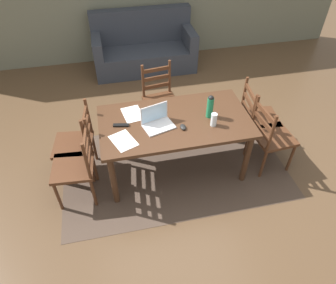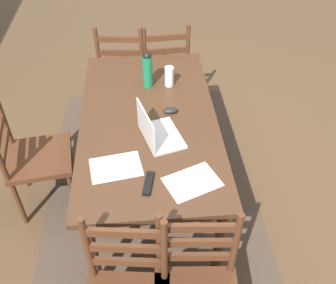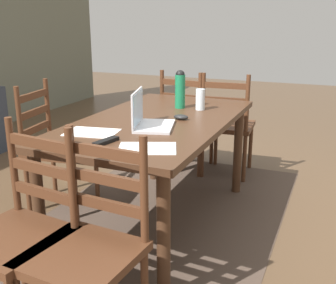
{
  "view_description": "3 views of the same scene",
  "coord_description": "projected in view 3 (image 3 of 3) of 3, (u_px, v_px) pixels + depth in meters",
  "views": [
    {
      "loc": [
        -0.65,
        -2.6,
        2.9
      ],
      "look_at": [
        -0.11,
        -0.11,
        0.55
      ],
      "focal_mm": 32.8,
      "sensor_mm": 36.0,
      "label": 1
    },
    {
      "loc": [
        -2.06,
        0.04,
        2.39
      ],
      "look_at": [
        0.01,
        -0.13,
        0.53
      ],
      "focal_mm": 41.49,
      "sensor_mm": 36.0,
      "label": 2
    },
    {
      "loc": [
        -2.46,
        -1.11,
        1.41
      ],
      "look_at": [
        -0.0,
        -0.08,
        0.61
      ],
      "focal_mm": 44.87,
      "sensor_mm": 36.0,
      "label": 3
    }
  ],
  "objects": [
    {
      "name": "paper_stack_right",
      "position": [
        147.0,
        148.0,
        2.16
      ],
      "size": [
        0.31,
        0.35,
        0.0
      ],
      "primitive_type": "cube",
      "rotation": [
        0.0,
        0.0,
        0.39
      ],
      "color": "white",
      "rests_on": "dining_table"
    },
    {
      "name": "chair_left_far",
      "position": [
        20.0,
        233.0,
        1.92
      ],
      "size": [
        0.49,
        0.49,
        0.95
      ],
      "color": "#4C2B19",
      "rests_on": "ground"
    },
    {
      "name": "chair_left_near",
      "position": [
        88.0,
        249.0,
        1.78
      ],
      "size": [
        0.47,
        0.47,
        0.95
      ],
      "color": "#4C2B19",
      "rests_on": "ground"
    },
    {
      "name": "area_rug",
      "position": [
        157.0,
        222.0,
        2.99
      ],
      "size": [
        2.76,
        1.64,
        0.01
      ],
      "primitive_type": "cube",
      "color": "#47382D",
      "rests_on": "ground"
    },
    {
      "name": "tv_remote",
      "position": [
        106.0,
        141.0,
        2.25
      ],
      "size": [
        0.18,
        0.08,
        0.02
      ],
      "primitive_type": "cube",
      "rotation": [
        0.0,
        0.0,
        1.37
      ],
      "color": "black",
      "rests_on": "dining_table"
    },
    {
      "name": "ground_plane",
      "position": [
        157.0,
        223.0,
        2.99
      ],
      "size": [
        14.0,
        14.0,
        0.0
      ],
      "primitive_type": "plane",
      "color": "brown"
    },
    {
      "name": "computer_mouse",
      "position": [
        181.0,
        117.0,
        2.75
      ],
      "size": [
        0.06,
        0.1,
        0.03
      ],
      "primitive_type": "ellipsoid",
      "rotation": [
        0.0,
        0.0,
        0.02
      ],
      "color": "black",
      "rests_on": "dining_table"
    },
    {
      "name": "chair_right_far",
      "position": [
        188.0,
        122.0,
        3.93
      ],
      "size": [
        0.49,
        0.49,
        0.95
      ],
      "color": "#4C2B19",
      "rests_on": "ground"
    },
    {
      "name": "chair_far_head",
      "position": [
        56.0,
        148.0,
        3.16
      ],
      "size": [
        0.5,
        0.5,
        0.95
      ],
      "color": "#4C2B19",
      "rests_on": "ground"
    },
    {
      "name": "drinking_glass",
      "position": [
        200.0,
        99.0,
        3.03
      ],
      "size": [
        0.07,
        0.07,
        0.15
      ],
      "primitive_type": "cylinder",
      "color": "silver",
      "rests_on": "dining_table"
    },
    {
      "name": "water_bottle",
      "position": [
        180.0,
        88.0,
        3.07
      ],
      "size": [
        0.07,
        0.07,
        0.28
      ],
      "color": "#197247",
      "rests_on": "dining_table"
    },
    {
      "name": "paper_stack_left",
      "position": [
        92.0,
        132.0,
        2.45
      ],
      "size": [
        0.26,
        0.33,
        0.0
      ],
      "primitive_type": "cube",
      "rotation": [
        0.0,
        0.0,
        0.17
      ],
      "color": "white",
      "rests_on": "dining_table"
    },
    {
      "name": "dining_table",
      "position": [
        157.0,
        132.0,
        2.79
      ],
      "size": [
        1.69,
        0.92,
        0.76
      ],
      "color": "#422819",
      "rests_on": "ground"
    },
    {
      "name": "laptop",
      "position": [
        147.0,
        118.0,
        2.55
      ],
      "size": [
        0.37,
        0.3,
        0.23
      ],
      "color": "silver",
      "rests_on": "dining_table"
    },
    {
      "name": "chair_right_near",
      "position": [
        227.0,
        126.0,
        3.79
      ],
      "size": [
        0.47,
        0.47,
        0.95
      ],
      "color": "#4C2B19",
      "rests_on": "ground"
    }
  ]
}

